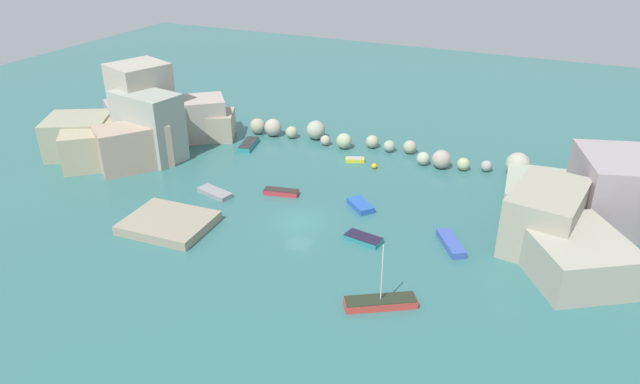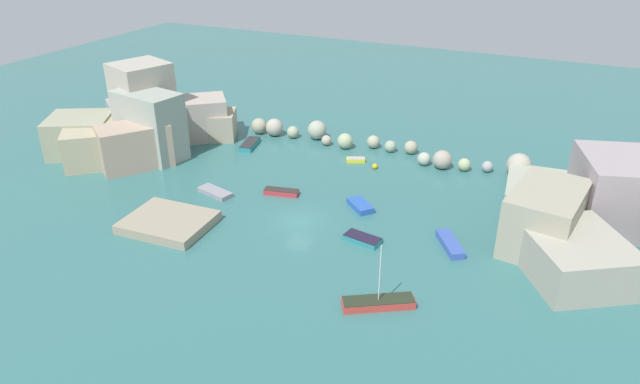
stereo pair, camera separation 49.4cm
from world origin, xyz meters
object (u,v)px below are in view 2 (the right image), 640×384
object	(u,v)px
moored_boat_4	(356,160)
moored_boat_7	(450,244)
stone_dock	(168,222)
moored_boat_5	(363,239)
moored_boat_1	(378,303)
moored_boat_0	(215,192)
moored_boat_6	(360,206)
moored_boat_3	(281,192)
moored_boat_2	(250,144)
channel_buoy	(375,166)

from	to	relation	value
moored_boat_4	moored_boat_7	bearing A→B (deg)	-67.32
stone_dock	moored_boat_5	distance (m)	18.80
stone_dock	moored_boat_5	world-z (taller)	stone_dock
stone_dock	moored_boat_1	world-z (taller)	moored_boat_1
moored_boat_0	moored_boat_5	xyz separation A→B (m)	(17.91, -2.27, 0.02)
moored_boat_0	moored_boat_6	distance (m)	15.76
moored_boat_4	moored_boat_5	world-z (taller)	moored_boat_5
moored_boat_4	stone_dock	bearing A→B (deg)	-138.87
moored_boat_0	moored_boat_4	bearing A→B (deg)	69.11
moored_boat_6	moored_boat_1	bearing A→B (deg)	157.78
stone_dock	moored_boat_3	world-z (taller)	stone_dock
moored_boat_3	moored_boat_6	bearing A→B (deg)	-7.82
moored_boat_3	moored_boat_2	bearing A→B (deg)	122.60
moored_boat_1	moored_boat_6	size ratio (longest dim) A/B	1.61
stone_dock	moored_boat_4	xyz separation A→B (m)	(10.49, 22.30, -0.22)
moored_boat_3	moored_boat_5	world-z (taller)	moored_boat_3
moored_boat_1	moored_boat_6	distance (m)	16.14
stone_dock	moored_boat_2	world-z (taller)	stone_dock
stone_dock	moored_boat_2	size ratio (longest dim) A/B	1.77
moored_boat_1	moored_boat_6	xyz separation A→B (m)	(-7.23, 14.44, -0.07)
channel_buoy	moored_boat_6	xyz separation A→B (m)	(2.09, -9.89, -0.02)
channel_buoy	moored_boat_7	bearing A→B (deg)	-47.49
moored_boat_1	moored_boat_4	size ratio (longest dim) A/B	2.25
moored_boat_2	moored_boat_7	world-z (taller)	moored_boat_7
moored_boat_7	moored_boat_3	bearing A→B (deg)	48.30
moored_boat_5	stone_dock	bearing A→B (deg)	-153.82
moored_boat_5	moored_boat_6	xyz separation A→B (m)	(-2.59, 5.96, 0.04)
moored_boat_3	moored_boat_4	world-z (taller)	moored_boat_3
moored_boat_7	moored_boat_4	bearing A→B (deg)	12.96
moored_boat_0	moored_boat_6	bearing A→B (deg)	28.08
channel_buoy	moored_boat_3	bearing A→B (deg)	-122.60
channel_buoy	moored_boat_6	world-z (taller)	channel_buoy
moored_boat_6	channel_buoy	bearing A→B (deg)	-36.90
channel_buoy	moored_boat_0	xyz separation A→B (m)	(-13.23, -13.58, -0.08)
moored_boat_1	moored_boat_2	xyz separation A→B (m)	(-26.34, 24.07, -0.07)
moored_boat_2	moored_boat_3	bearing A→B (deg)	31.72
moored_boat_0	moored_boat_3	size ratio (longest dim) A/B	1.11
moored_boat_1	stone_dock	bearing A→B (deg)	140.72
moored_boat_3	stone_dock	bearing A→B (deg)	-133.75
moored_boat_1	moored_boat_2	distance (m)	35.68
stone_dock	moored_boat_7	size ratio (longest dim) A/B	1.81
moored_boat_1	moored_boat_6	bearing A→B (deg)	85.00
moored_boat_0	moored_boat_7	size ratio (longest dim) A/B	0.97
moored_boat_6	moored_boat_5	bearing A→B (deg)	154.65
moored_boat_2	moored_boat_4	bearing A→B (deg)	82.07
channel_buoy	moored_boat_1	bearing A→B (deg)	-69.06
moored_boat_2	moored_boat_7	bearing A→B (deg)	52.79
moored_boat_7	channel_buoy	bearing A→B (deg)	9.10
moored_boat_1	moored_boat_3	xyz separation A→B (m)	(-16.08, 13.75, -0.08)
moored_boat_3	moored_boat_4	bearing A→B (deg)	59.06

